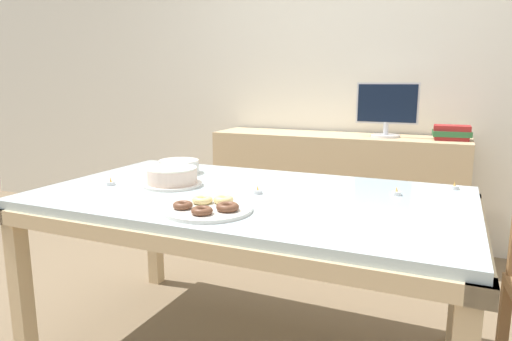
# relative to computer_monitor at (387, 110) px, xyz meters

# --- Properties ---
(wall_back) EXTENTS (8.00, 0.10, 2.60)m
(wall_back) POSITION_rel_computer_monitor_xyz_m (-0.35, 0.30, 0.24)
(wall_back) COLOR silver
(wall_back) RESTS_ON ground
(dining_table) EXTENTS (1.86, 1.08, 0.77)m
(dining_table) POSITION_rel_computer_monitor_xyz_m (-0.35, -1.55, -0.36)
(dining_table) COLOR silver
(dining_table) RESTS_ON ground
(sideboard) EXTENTS (1.84, 0.44, 0.87)m
(sideboard) POSITION_rel_computer_monitor_xyz_m (-0.35, 0.00, -0.62)
(sideboard) COLOR #D1B284
(sideboard) RESTS_ON ground
(computer_monitor) EXTENTS (0.42, 0.20, 0.38)m
(computer_monitor) POSITION_rel_computer_monitor_xyz_m (0.00, 0.00, 0.00)
(computer_monitor) COLOR silver
(computer_monitor) RESTS_ON sideboard
(book_stack) EXTENTS (0.25, 0.19, 0.10)m
(book_stack) POSITION_rel_computer_monitor_xyz_m (0.43, 0.00, -0.14)
(book_stack) COLOR maroon
(book_stack) RESTS_ON sideboard
(cake_chocolate_round) EXTENTS (0.28, 0.28, 0.09)m
(cake_chocolate_round) POSITION_rel_computer_monitor_xyz_m (-0.74, -1.56, -0.24)
(cake_chocolate_round) COLOR silver
(cake_chocolate_round) RESTS_ON dining_table
(pastry_platter) EXTENTS (0.33, 0.33, 0.04)m
(pastry_platter) POSITION_rel_computer_monitor_xyz_m (-0.37, -1.87, -0.27)
(pastry_platter) COLOR silver
(pastry_platter) RESTS_ON dining_table
(plate_stack) EXTENTS (0.21, 0.21, 0.07)m
(plate_stack) POSITION_rel_computer_monitor_xyz_m (-0.87, -1.30, -0.25)
(plate_stack) COLOR silver
(plate_stack) RESTS_ON dining_table
(tealight_centre) EXTENTS (0.04, 0.04, 0.04)m
(tealight_centre) POSITION_rel_computer_monitor_xyz_m (-0.31, -1.55, -0.27)
(tealight_centre) COLOR silver
(tealight_centre) RESTS_ON dining_table
(tealight_near_front) EXTENTS (0.04, 0.04, 0.04)m
(tealight_near_front) POSITION_rel_computer_monitor_xyz_m (0.24, -1.33, -0.27)
(tealight_near_front) COLOR silver
(tealight_near_front) RESTS_ON dining_table
(tealight_left_edge) EXTENTS (0.04, 0.04, 0.04)m
(tealight_left_edge) POSITION_rel_computer_monitor_xyz_m (-1.01, -1.67, -0.27)
(tealight_left_edge) COLOR silver
(tealight_left_edge) RESTS_ON dining_table
(tealight_near_cakes) EXTENTS (0.04, 0.04, 0.04)m
(tealight_near_cakes) POSITION_rel_computer_monitor_xyz_m (0.46, -1.12, -0.27)
(tealight_near_cakes) COLOR silver
(tealight_near_cakes) RESTS_ON dining_table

